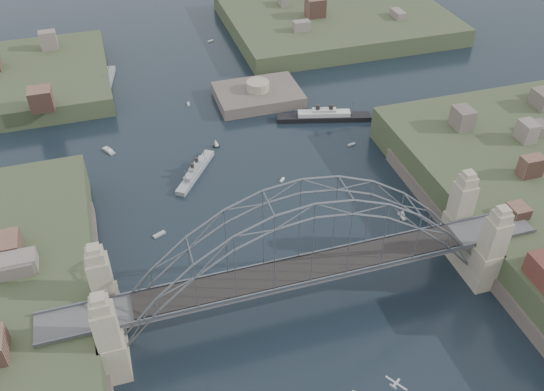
{
  "coord_description": "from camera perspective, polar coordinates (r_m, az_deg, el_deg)",
  "views": [
    {
      "loc": [
        -24.24,
        -61.43,
        76.61
      ],
      "look_at": [
        0.0,
        18.0,
        10.0
      ],
      "focal_mm": 38.25,
      "sensor_mm": 36.0,
      "label": 1
    }
  ],
  "objects": [
    {
      "name": "naval_cruiser_far",
      "position": [
        170.14,
        -15.89,
        10.8
      ],
      "size": [
        5.75,
        17.18,
        5.76
      ],
      "color": "#92969A",
      "rests_on": "ground"
    },
    {
      "name": "aeroplane",
      "position": [
        83.19,
        12.05,
        -17.69
      ],
      "size": [
        2.03,
        2.92,
        0.48
      ],
      "color": "#AFB1B6"
    },
    {
      "name": "small_boat_f",
      "position": [
        137.42,
        -5.55,
        5.15
      ],
      "size": [
        1.72,
        1.17,
        2.38
      ],
      "color": "silver",
      "rests_on": "ground"
    },
    {
      "name": "small_boat_i",
      "position": [
        119.52,
        12.74,
        -1.74
      ],
      "size": [
        1.04,
        2.45,
        2.38
      ],
      "color": "silver",
      "rests_on": "ground"
    },
    {
      "name": "naval_cruiser_near",
      "position": [
        129.06,
        -7.55,
        2.36
      ],
      "size": [
        11.15,
        14.76,
        4.93
      ],
      "color": "#92969A",
      "rests_on": "ground"
    },
    {
      "name": "small_boat_k",
      "position": [
        190.65,
        -6.06,
        14.88
      ],
      "size": [
        1.95,
        1.18,
        0.45
      ],
      "color": "silver",
      "rests_on": "ground"
    },
    {
      "name": "small_boat_e",
      "position": [
        140.78,
        -15.79,
        4.28
      ],
      "size": [
        2.93,
        3.92,
        1.43
      ],
      "color": "silver",
      "rests_on": "ground"
    },
    {
      "name": "small_boat_a",
      "position": [
        115.07,
        -11.03,
        -3.8
      ],
      "size": [
        2.68,
        1.79,
        0.45
      ],
      "color": "silver",
      "rests_on": "ground"
    },
    {
      "name": "small_boat_d",
      "position": [
        139.06,
        7.83,
        4.98
      ],
      "size": [
        1.96,
        0.97,
        0.45
      ],
      "color": "silver",
      "rests_on": "ground"
    },
    {
      "name": "bridge",
      "position": [
        92.16,
        3.28,
        -5.58
      ],
      "size": [
        84.0,
        13.8,
        24.6
      ],
      "color": "#515154",
      "rests_on": "ground"
    },
    {
      "name": "headland_ne",
      "position": [
        201.63,
        6.22,
        16.41
      ],
      "size": [
        70.0,
        55.0,
        9.5
      ],
      "primitive_type": "cube",
      "color": "#354026",
      "rests_on": "ground"
    },
    {
      "name": "ground",
      "position": [
        101.14,
        3.03,
        -10.58
      ],
      "size": [
        500.0,
        500.0,
        0.0
      ],
      "primitive_type": "plane",
      "color": "black",
      "rests_on": "ground"
    },
    {
      "name": "small_boat_b",
      "position": [
        126.49,
        1.01,
        1.54
      ],
      "size": [
        1.42,
        1.51,
        0.45
      ],
      "color": "silver",
      "rests_on": "ground"
    },
    {
      "name": "fort_island",
      "position": [
        156.55,
        -1.37,
        9.28
      ],
      "size": [
        22.0,
        16.0,
        9.4
      ],
      "color": "#4F453E",
      "rests_on": "ground"
    },
    {
      "name": "small_boat_h",
      "position": [
        155.58,
        -8.22,
        8.88
      ],
      "size": [
        0.76,
        1.91,
        0.45
      ],
      "color": "silver",
      "rests_on": "ground"
    },
    {
      "name": "ocean_liner",
      "position": [
        147.7,
        5.13,
        7.73
      ],
      "size": [
        23.76,
        9.13,
        5.82
      ],
      "color": "black",
      "rests_on": "ground"
    }
  ]
}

